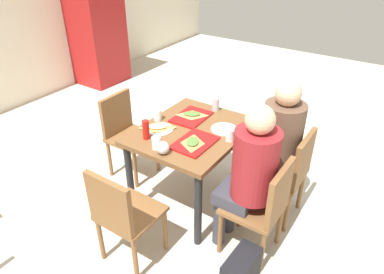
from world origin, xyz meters
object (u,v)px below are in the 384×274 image
(foil_bundle, at_px, (163,148))
(pizza_slice_a, at_px, (193,142))
(tray_red_near, at_px, (195,143))
(handbag, at_px, (241,271))
(pizza_slice_b, at_px, (192,114))
(plastic_cup_c, at_px, (156,143))
(condiment_bottle, at_px, (146,130))
(chair_near_left, at_px, (264,205))
(pizza_slice_c, at_px, (158,127))
(plastic_cup_b, at_px, (230,135))
(paper_plate_near_edge, at_px, (224,129))
(soda_can, at_px, (216,104))
(chair_far_side, at_px, (125,130))
(person_in_brown_jacket, at_px, (277,140))
(tray_red_far, at_px, (191,117))
(chair_left_end, at_px, (122,213))
(plastic_cup_a, at_px, (158,115))
(chair_near_right, at_px, (289,170))
(drink_fridge, at_px, (96,22))
(main_table, at_px, (192,140))
(person_in_red, at_px, (250,170))
(paper_plate_center, at_px, (160,129))

(foil_bundle, bearing_deg, pizza_slice_a, -27.95)
(tray_red_near, bearing_deg, handbag, -122.59)
(pizza_slice_b, distance_m, foil_bundle, 0.63)
(plastic_cup_c, xyz_separation_m, condiment_bottle, (0.07, 0.16, 0.03))
(chair_near_left, xyz_separation_m, plastic_cup_c, (-0.15, 0.85, 0.30))
(pizza_slice_c, relative_size, plastic_cup_c, 2.77)
(plastic_cup_b, bearing_deg, pizza_slice_b, 70.65)
(paper_plate_near_edge, height_order, soda_can, soda_can)
(pizza_slice_a, relative_size, pizza_slice_c, 0.86)
(pizza_slice_a, xyz_separation_m, pizza_slice_c, (0.05, 0.39, -0.01))
(chair_far_side, xyz_separation_m, paper_plate_near_edge, (0.15, -1.01, 0.26))
(handbag, bearing_deg, soda_can, 39.04)
(plastic_cup_b, relative_size, handbag, 0.31)
(person_in_brown_jacket, xyz_separation_m, tray_red_far, (-0.07, 0.77, 0.01))
(chair_left_end, bearing_deg, plastic_cup_a, 21.97)
(chair_near_left, bearing_deg, pizza_slice_b, 64.48)
(pizza_slice_a, distance_m, condiment_bottle, 0.39)
(chair_left_end, height_order, plastic_cup_a, plastic_cup_a)
(paper_plate_near_edge, height_order, handbag, paper_plate_near_edge)
(condiment_bottle, bearing_deg, chair_near_right, -60.66)
(plastic_cup_b, relative_size, plastic_cup_c, 1.00)
(tray_red_near, height_order, handbag, tray_red_near)
(handbag, relative_size, drink_fridge, 0.17)
(chair_near_left, xyz_separation_m, pizza_slice_b, (0.44, 0.92, 0.28))
(chair_far_side, xyz_separation_m, chair_left_end, (-0.88, -0.79, 0.00))
(tray_red_far, height_order, condiment_bottle, condiment_bottle)
(main_table, height_order, pizza_slice_b, pizza_slice_b)
(tray_red_far, distance_m, pizza_slice_a, 0.45)
(person_in_red, height_order, condiment_bottle, person_in_red)
(condiment_bottle, xyz_separation_m, handbag, (-0.28, -1.03, -0.67))
(chair_far_side, bearing_deg, paper_plate_center, -104.68)
(condiment_bottle, bearing_deg, pizza_slice_c, 8.60)
(pizza_slice_a, xyz_separation_m, handbag, (-0.40, -0.67, -0.62))
(main_table, relative_size, condiment_bottle, 6.19)
(chair_left_end, height_order, person_in_red, person_in_red)
(main_table, distance_m, plastic_cup_b, 0.38)
(chair_near_left, relative_size, foil_bundle, 8.31)
(chair_near_left, bearing_deg, drink_fridge, 62.69)
(tray_red_near, height_order, soda_can, soda_can)
(tray_red_far, relative_size, foil_bundle, 3.60)
(paper_plate_near_edge, xyz_separation_m, plastic_cup_b, (-0.12, -0.12, 0.05))
(paper_plate_center, bearing_deg, plastic_cup_a, 44.51)
(tray_red_near, relative_size, paper_plate_center, 1.64)
(pizza_slice_b, distance_m, plastic_cup_a, 0.31)
(tray_red_near, xyz_separation_m, pizza_slice_b, (0.36, 0.27, 0.02))
(main_table, height_order, pizza_slice_a, pizza_slice_a)
(chair_left_end, height_order, plastic_cup_c, plastic_cup_c)
(paper_plate_center, distance_m, paper_plate_near_edge, 0.54)
(tray_red_far, height_order, handbag, tray_red_far)
(chair_near_left, relative_size, paper_plate_center, 3.78)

